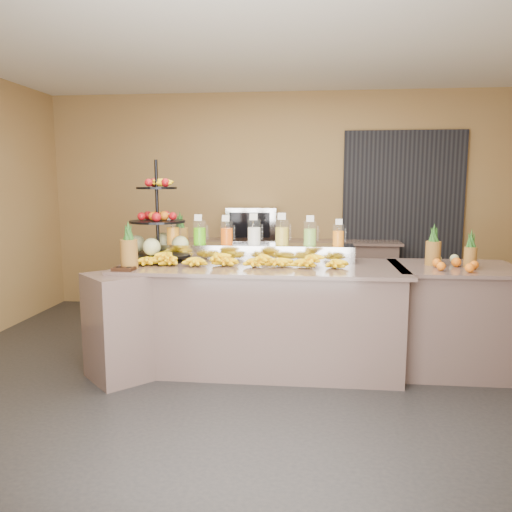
% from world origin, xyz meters
% --- Properties ---
extents(ground, '(6.00, 6.00, 0.00)m').
position_xyz_m(ground, '(0.00, 0.00, 0.00)').
color(ground, black).
rests_on(ground, ground).
extents(room_envelope, '(6.04, 5.02, 2.82)m').
position_xyz_m(room_envelope, '(0.19, 0.79, 1.88)').
color(room_envelope, olive).
rests_on(room_envelope, ground).
extents(buffet_counter, '(2.75, 1.25, 0.93)m').
position_xyz_m(buffet_counter, '(-0.12, 0.26, 0.47)').
color(buffet_counter, gray).
rests_on(buffet_counter, ground).
extents(right_counter, '(1.08, 0.88, 0.93)m').
position_xyz_m(right_counter, '(1.70, 0.40, 0.47)').
color(right_counter, gray).
rests_on(right_counter, ground).
extents(back_ledge, '(3.10, 0.55, 0.93)m').
position_xyz_m(back_ledge, '(0.00, 2.25, 0.47)').
color(back_ledge, gray).
rests_on(back_ledge, ground).
extents(pitcher_tray, '(1.85, 0.30, 0.15)m').
position_xyz_m(pitcher_tray, '(-0.09, 0.58, 1.01)').
color(pitcher_tray, gray).
rests_on(pitcher_tray, buffet_counter).
extents(juice_pitcher_orange_a, '(0.12, 0.13, 0.30)m').
position_xyz_m(juice_pitcher_orange_a, '(-0.87, 0.58, 1.18)').
color(juice_pitcher_orange_a, silver).
rests_on(juice_pitcher_orange_a, pitcher_tray).
extents(juice_pitcher_green, '(0.12, 0.12, 0.29)m').
position_xyz_m(juice_pitcher_green, '(-0.61, 0.58, 1.18)').
color(juice_pitcher_green, silver).
rests_on(juice_pitcher_green, pitcher_tray).
extents(juice_pitcher_orange_b, '(0.12, 0.12, 0.28)m').
position_xyz_m(juice_pitcher_orange_b, '(-0.35, 0.58, 1.18)').
color(juice_pitcher_orange_b, silver).
rests_on(juice_pitcher_orange_b, pitcher_tray).
extents(juice_pitcher_milk, '(0.13, 0.13, 0.30)m').
position_xyz_m(juice_pitcher_milk, '(-0.09, 0.58, 1.18)').
color(juice_pitcher_milk, silver).
rests_on(juice_pitcher_milk, pitcher_tray).
extents(juice_pitcher_lemon, '(0.13, 0.13, 0.31)m').
position_xyz_m(juice_pitcher_lemon, '(0.17, 0.58, 1.18)').
color(juice_pitcher_lemon, silver).
rests_on(juice_pitcher_lemon, pitcher_tray).
extents(juice_pitcher_lime, '(0.12, 0.12, 0.29)m').
position_xyz_m(juice_pitcher_lime, '(0.43, 0.58, 1.18)').
color(juice_pitcher_lime, silver).
rests_on(juice_pitcher_lime, pitcher_tray).
extents(juice_pitcher_orange_c, '(0.11, 0.11, 0.26)m').
position_xyz_m(juice_pitcher_orange_c, '(0.69, 0.58, 1.17)').
color(juice_pitcher_orange_c, silver).
rests_on(juice_pitcher_orange_c, pitcher_tray).
extents(banana_heap, '(1.89, 0.17, 0.16)m').
position_xyz_m(banana_heap, '(-0.19, 0.25, 0.99)').
color(banana_heap, yellow).
rests_on(banana_heap, buffet_counter).
extents(fruit_stand, '(0.84, 0.84, 0.93)m').
position_xyz_m(fruit_stand, '(-0.95, 0.49, 1.17)').
color(fruit_stand, black).
rests_on(fruit_stand, buffet_counter).
extents(condiment_caddy, '(0.18, 0.14, 0.03)m').
position_xyz_m(condiment_caddy, '(-1.11, -0.10, 0.94)').
color(condiment_caddy, black).
rests_on(condiment_caddy, buffet_counter).
extents(pineapple_left_a, '(0.15, 0.15, 0.41)m').
position_xyz_m(pineapple_left_a, '(-1.10, 0.00, 1.08)').
color(pineapple_left_a, brown).
rests_on(pineapple_left_a, buffet_counter).
extents(pineapple_left_b, '(0.15, 0.15, 0.45)m').
position_xyz_m(pineapple_left_b, '(-0.84, 0.73, 1.10)').
color(pineapple_left_b, brown).
rests_on(pineapple_left_b, buffet_counter).
extents(right_fruit_pile, '(0.40, 0.38, 0.21)m').
position_xyz_m(right_fruit_pile, '(1.64, 0.32, 1.00)').
color(right_fruit_pile, brown).
rests_on(right_fruit_pile, right_counter).
extents(oven_warmer, '(0.65, 0.48, 0.41)m').
position_xyz_m(oven_warmer, '(-0.31, 2.25, 1.14)').
color(oven_warmer, gray).
rests_on(oven_warmer, back_ledge).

